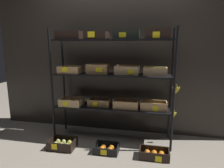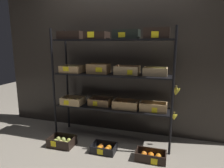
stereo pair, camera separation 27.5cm
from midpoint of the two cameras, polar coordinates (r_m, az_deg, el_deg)
name	(u,v)px [view 1 (the left image)]	position (r m, az deg, el deg)	size (l,w,h in m)	color
ground_plane	(112,138)	(3.17, -2.57, -15.47)	(10.00, 10.00, 0.00)	gray
storefront_wall	(117,53)	(3.22, -1.04, 8.99)	(4.11, 0.12, 2.60)	#2D2823
display_rack	(112,74)	(2.86, -2.75, 3.00)	(1.83, 0.43, 1.65)	black
crate_ground_pear	(63,144)	(3.01, -16.74, -16.37)	(0.36, 0.27, 0.13)	black
crate_ground_orange	(107,149)	(2.82, -4.49, -18.20)	(0.33, 0.24, 0.10)	black
crate_ground_center_orange	(154,154)	(2.72, 9.09, -19.46)	(0.38, 0.21, 0.11)	black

